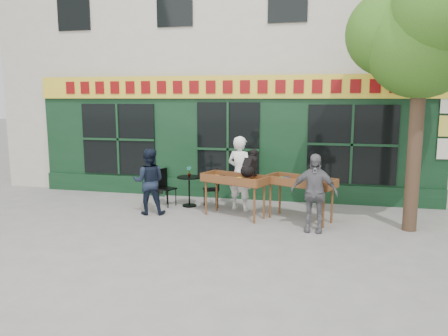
% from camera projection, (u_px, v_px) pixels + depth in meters
% --- Properties ---
extents(ground, '(80.00, 80.00, 0.00)m').
position_uv_depth(ground, '(206.00, 221.00, 9.73)').
color(ground, slate).
rests_on(ground, ground).
extents(building, '(14.00, 7.26, 10.00)m').
position_uv_depth(building, '(251.00, 30.00, 14.68)').
color(building, beige).
rests_on(building, ground).
extents(street_tree, '(3.05, 2.90, 5.60)m').
position_uv_depth(street_tree, '(425.00, 25.00, 8.46)').
color(street_tree, '#382619').
rests_on(street_tree, ground).
extents(book_cart_center, '(1.62, 1.11, 0.99)m').
position_uv_depth(book_cart_center, '(235.00, 182.00, 9.96)').
color(book_cart_center, brown).
rests_on(book_cart_center, ground).
extents(dog, '(0.53, 0.68, 0.60)m').
position_uv_depth(dog, '(249.00, 162.00, 9.76)').
color(dog, black).
rests_on(dog, book_cart_center).
extents(woman, '(0.77, 0.64, 1.82)m').
position_uv_depth(woman, '(240.00, 173.00, 10.57)').
color(woman, white).
rests_on(woman, ground).
extents(book_cart_right, '(1.62, 1.18, 0.99)m').
position_uv_depth(book_cart_right, '(301.00, 184.00, 9.66)').
color(book_cart_right, brown).
rests_on(book_cart_right, ground).
extents(man_right, '(0.97, 0.46, 1.61)m').
position_uv_depth(man_right, '(314.00, 193.00, 8.88)').
color(man_right, '#5D5D62').
rests_on(man_right, ground).
extents(bistro_table, '(0.60, 0.60, 0.76)m').
position_uv_depth(bistro_table, '(189.00, 185.00, 10.97)').
color(bistro_table, black).
rests_on(bistro_table, ground).
extents(bistro_chair_left, '(0.47, 0.47, 0.95)m').
position_uv_depth(bistro_chair_left, '(164.00, 184.00, 11.05)').
color(bistro_chair_left, black).
rests_on(bistro_chair_left, ground).
extents(bistro_chair_right, '(0.48, 0.48, 0.95)m').
position_uv_depth(bistro_chair_right, '(214.00, 185.00, 10.91)').
color(bistro_chair_right, black).
rests_on(bistro_chair_right, ground).
extents(potted_plant, '(0.15, 0.11, 0.27)m').
position_uv_depth(potted_plant, '(189.00, 171.00, 10.92)').
color(potted_plant, gray).
rests_on(potted_plant, bistro_table).
extents(man_left, '(0.87, 0.75, 1.56)m').
position_uv_depth(man_left, '(149.00, 181.00, 10.22)').
color(man_left, black).
rests_on(man_left, ground).
extents(chalkboard, '(0.58, 0.26, 0.79)m').
position_uv_depth(chalkboard, '(157.00, 181.00, 12.22)').
color(chalkboard, black).
rests_on(chalkboard, ground).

